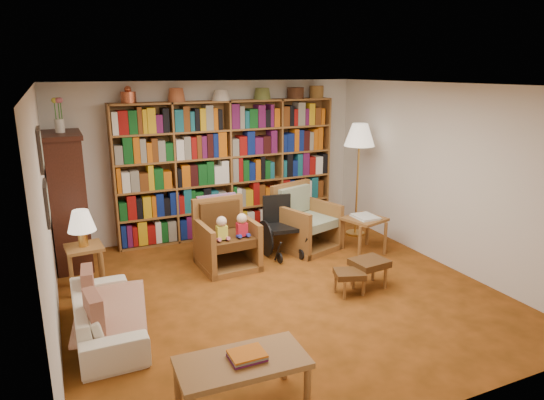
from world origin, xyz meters
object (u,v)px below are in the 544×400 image
sofa (106,315)px  side_table_papers (364,223)px  armchair_sage (304,223)px  footstool_b (369,265)px  armchair_leather (225,238)px  coffee_table (242,366)px  side_table_lamp (85,257)px  footstool_a (350,275)px  wheelchair (280,228)px  floor_lamp (359,140)px

sofa → side_table_papers: (3.80, 0.90, 0.22)m
armchair_sage → side_table_papers: (0.72, -0.58, 0.08)m
armchair_sage → footstool_b: bearing=-87.7°
armchair_leather → coffee_table: 3.04m
side_table_lamp → footstool_a: side_table_lamp is taller
sofa → footstool_a: sofa is taller
side_table_lamp → wheelchair: 2.73m
armchair_leather → armchair_sage: 1.36m
side_table_papers → footstool_b: side_table_papers is taller
armchair_sage → armchair_leather: bearing=-171.9°
armchair_sage → footstool_a: size_ratio=2.37×
wheelchair → footstool_b: (0.52, -1.51, -0.10)m
wheelchair → footstool_b: wheelchair is taller
armchair_sage → coffee_table: armchair_sage is taller
side_table_lamp → wheelchair: (2.72, 0.12, -0.04)m
side_table_lamp → footstool_b: (3.25, -1.39, -0.14)m
armchair_leather → side_table_papers: armchair_leather is taller
footstool_a → wheelchair: bearing=96.5°
wheelchair → footstool_b: 1.60m
coffee_table → footstool_a: bearing=35.8°
side_table_lamp → footstool_b: bearing=-23.2°
floor_lamp → footstool_b: size_ratio=3.97×
armchair_leather → footstool_a: armchair_leather is taller
side_table_lamp → armchair_sage: armchair_sage is taller
armchair_sage → footstool_a: armchair_sage is taller
armchair_leather → footstool_b: armchair_leather is taller
floor_lamp → coffee_table: (-3.27, -3.26, -1.20)m
sofa → armchair_sage: armchair_sage is taller
coffee_table → sofa: bearing=118.2°
sofa → wheelchair: (2.62, 1.35, 0.17)m
armchair_sage → side_table_lamp: bearing=-175.6°
footstool_b → coffee_table: 2.71m
sofa → armchair_leather: 2.16m
side_table_papers → footstool_a: (-1.00, -1.14, -0.21)m
armchair_sage → footstool_b: 1.64m
armchair_leather → armchair_sage: size_ratio=0.93×
armchair_leather → footstool_b: size_ratio=2.05×
floor_lamp → armchair_leather: bearing=-172.0°
armchair_sage → footstool_a: (-0.28, -1.72, -0.13)m
footstool_a → armchair_sage: bearing=80.8°
sofa → coffee_table: 1.86m
side_table_lamp → coffee_table: size_ratio=0.54×
footstool_b → coffee_table: coffee_table is taller
wheelchair → side_table_papers: size_ratio=1.34×
side_table_lamp → floor_lamp: bearing=5.2°
footstool_b → side_table_lamp: bearing=156.8°
sofa → side_table_papers: size_ratio=2.41×
floor_lamp → footstool_b: (-1.00, -1.78, -1.29)m
side_table_lamp → footstool_b: side_table_lamp is taller
side_table_lamp → armchair_leather: size_ratio=0.60×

